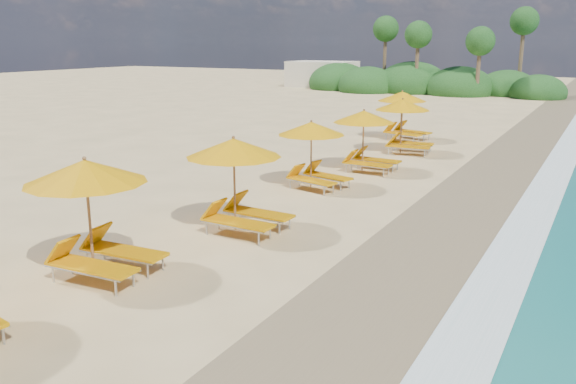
# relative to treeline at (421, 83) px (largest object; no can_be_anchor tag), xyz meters

# --- Properties ---
(ground) EXTENTS (160.00, 160.00, 0.00)m
(ground) POSITION_rel_treeline_xyz_m (9.94, -45.51, -1.00)
(ground) COLOR #D5B67D
(ground) RESTS_ON ground
(wet_sand) EXTENTS (4.00, 160.00, 0.01)m
(wet_sand) POSITION_rel_treeline_xyz_m (13.94, -45.51, -0.99)
(wet_sand) COLOR olive
(wet_sand) RESTS_ON ground
(surf_foam) EXTENTS (4.00, 160.00, 0.01)m
(surf_foam) POSITION_rel_treeline_xyz_m (16.64, -45.51, -0.97)
(surf_foam) COLOR white
(surf_foam) RESTS_ON ground
(station_3) EXTENTS (2.98, 2.78, 2.66)m
(station_3) POSITION_rel_treeline_xyz_m (7.60, -49.90, 0.50)
(station_3) COLOR olive
(station_3) RESTS_ON ground
(station_4) EXTENTS (2.86, 2.65, 2.61)m
(station_4) POSITION_rel_treeline_xyz_m (8.61, -45.75, 0.47)
(station_4) COLOR olive
(station_4) RESTS_ON ground
(station_5) EXTENTS (2.92, 2.82, 2.38)m
(station_5) POSITION_rel_treeline_xyz_m (8.19, -40.38, 0.34)
(station_5) COLOR olive
(station_5) RESTS_ON ground
(station_6) EXTENTS (2.71, 2.52, 2.46)m
(station_6) POSITION_rel_treeline_xyz_m (8.77, -36.87, 0.38)
(station_6) COLOR olive
(station_6) RESTS_ON ground
(station_7) EXTENTS (2.91, 2.74, 2.53)m
(station_7) POSITION_rel_treeline_xyz_m (8.89, -32.41, 0.42)
(station_7) COLOR olive
(station_7) RESTS_ON ground
(station_8) EXTENTS (3.18, 3.07, 2.56)m
(station_8) POSITION_rel_treeline_xyz_m (7.64, -28.75, 0.44)
(station_8) COLOR olive
(station_8) RESTS_ON ground
(treeline) EXTENTS (25.80, 8.80, 9.74)m
(treeline) POSITION_rel_treeline_xyz_m (0.00, 0.00, 0.00)
(treeline) COLOR #163D14
(treeline) RESTS_ON ground
(beach_building) EXTENTS (7.00, 5.00, 2.80)m
(beach_building) POSITION_rel_treeline_xyz_m (-12.06, 2.49, 0.40)
(beach_building) COLOR beige
(beach_building) RESTS_ON ground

